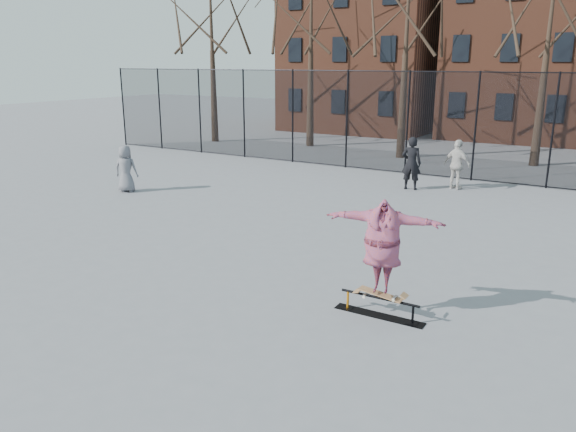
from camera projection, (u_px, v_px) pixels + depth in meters
The scene contains 9 objects.
ground at pixel (246, 290), 10.96m from camera, with size 100.00×100.00×0.00m, color slate.
skate_rail at pixel (379, 308), 9.83m from camera, with size 1.64×0.25×0.36m.
skateboard at pixel (380, 294), 9.75m from camera, with size 0.85×0.20×0.10m, color #A16E40, non-canonical shape.
skater at pixel (383, 247), 9.52m from camera, with size 2.02×0.55×1.64m, color #5B3688.
bystander_grey at pixel (126, 169), 19.08m from camera, with size 0.78×0.51×1.59m, color slate.
bystander_black at pixel (411, 163), 19.40m from camera, with size 0.67×0.44×1.84m, color black.
bystander_white at pixel (457, 165), 19.44m from camera, with size 1.02×0.42×1.73m, color beige.
fence at pixel (443, 124), 21.16m from camera, with size 34.03×0.07×4.00m.
rowhouses at pixel (530, 28), 30.48m from camera, with size 29.00×7.00×13.00m.
Camera 1 is at (5.94, -8.30, 4.32)m, focal length 35.00 mm.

